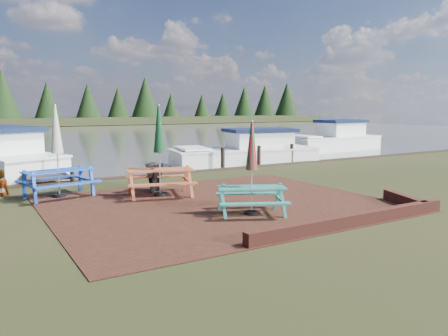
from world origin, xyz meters
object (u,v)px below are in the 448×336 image
Objects in this scene: picnic_table_red at (160,165)px; chalkboard at (155,177)px; boat_far at (334,141)px; picnic_table_teal at (252,183)px; boat_near at (247,153)px; picnic_table_blue at (58,166)px; jetty at (32,167)px.

picnic_table_red is 0.93m from chalkboard.
picnic_table_teal is at bearing 125.59° from boat_far.
boat_far is at bearing 65.21° from picnic_table_teal.
picnic_table_blue is at bearing 124.57° from boat_near.
picnic_table_red is at bearing 139.28° from boat_near.
chalkboard is 0.10× the size of jetty.
picnic_table_blue is 20.73m from boat_far.
picnic_table_blue reaches higher than boat_far.
picnic_table_blue reaches higher than jetty.
picnic_table_red reaches higher than jetty.
picnic_table_blue is (-3.75, 4.76, 0.14)m from picnic_table_teal.
picnic_table_red is at bearing -39.24° from picnic_table_blue.
boat_near is at bearing 105.42° from boat_far.
chalkboard is at bearing -70.62° from jetty.
chalkboard is (2.82, -0.63, -0.49)m from picnic_table_blue.
picnic_table_teal is at bearing -63.29° from picnic_table_blue.
chalkboard is at bearing 128.54° from picnic_table_teal.
jetty is (-2.68, 7.61, -0.36)m from chalkboard.
picnic_table_red is at bearing -73.19° from jetty.
picnic_table_blue is 11.03m from boat_near.
picnic_table_teal is 0.30× the size of boat_near.
picnic_table_teal is 0.26× the size of jetty.
chalkboard is at bearing 113.76° from boat_far.
picnic_table_teal is 12.30m from jetty.
boat_near is (9.98, 4.67, -0.56)m from picnic_table_blue.
chalkboard is 8.08m from jetty.
chalkboard is 0.12× the size of boat_near.
picnic_table_red reaches higher than boat_far.
picnic_table_teal is at bearing -56.80° from picnic_table_red.
boat_near is at bearing 13.62° from picnic_table_blue.
picnic_table_blue reaches higher than boat_near.
boat_near is (6.23, 9.43, -0.42)m from picnic_table_teal.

